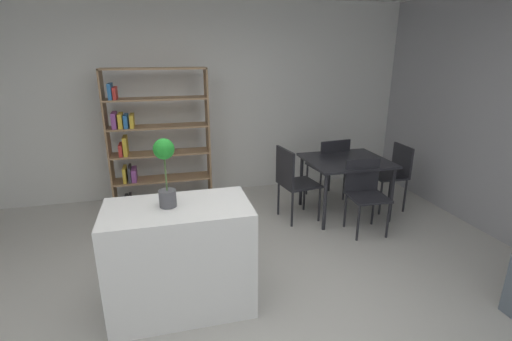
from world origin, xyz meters
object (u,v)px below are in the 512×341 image
Objects in this scene: kitchen_island at (181,258)px; dining_table at (346,165)px; dining_chair_near at (365,189)px; dining_chair_island_side at (292,178)px; dining_chair_far at (330,163)px; open_bookshelf at (151,141)px; potted_plant_on_island at (165,168)px; dining_chair_window_side at (394,171)px.

dining_table is (2.16, 1.37, 0.21)m from kitchen_island.
kitchen_island reaches higher than dining_table.
dining_chair_island_side is (-0.73, 0.46, 0.04)m from dining_chair_near.
kitchen_island is 1.34× the size of dining_chair_near.
dining_chair_far is at bearing 40.26° from kitchen_island.
open_bookshelf is (-0.23, 2.23, 0.47)m from kitchen_island.
dining_chair_island_side reaches higher than dining_chair_near.
dining_chair_far is at bearing 39.18° from potted_plant_on_island.
potted_plant_on_island is at bearing 123.07° from dining_chair_island_side.
open_bookshelf is 2.06× the size of dining_chair_far.
dining_table is at bearing 32.31° from kitchen_island.
dining_chair_island_side is at bearing 151.07° from dining_chair_near.
dining_table is 1.19× the size of dining_chair_near.
dining_chair_near is (2.40, -1.34, -0.41)m from open_bookshelf.
kitchen_island is at bearing -154.21° from dining_chair_near.
dining_chair_window_side is at bearing -98.03° from dining_chair_island_side.
kitchen_island is at bearing 124.68° from dining_chair_island_side.
dining_table is 0.50m from dining_chair_near.
potted_plant_on_island is 0.29× the size of open_bookshelf.
open_bookshelf reaches higher than dining_table.
open_bookshelf is 2.13× the size of dining_chair_window_side.
dining_chair_far is (-0.70, 0.47, 0.02)m from dining_chair_window_side.
potted_plant_on_island reaches higher than dining_table.
kitchen_island is 2.34m from dining_chair_near.
dining_chair_far reaches higher than dining_chair_window_side.
open_bookshelf is at bearing -15.99° from dining_chair_far.
kitchen_island is 1.30× the size of dining_chair_window_side.
dining_chair_near is at bearing 22.28° from kitchen_island.
dining_chair_near is 0.87m from dining_chair_island_side.
dining_chair_island_side reaches higher than dining_chair_window_side.
dining_chair_window_side is 0.93× the size of dining_chair_island_side.
potted_plant_on_island reaches higher than dining_chair_window_side.
kitchen_island is at bearing -14.91° from potted_plant_on_island.
open_bookshelf is at bearing 160.22° from dining_table.
kitchen_island is at bearing -147.69° from dining_table.
dining_table is at bearing 94.15° from dining_chair_near.
dining_chair_island_side is (1.67, -0.88, -0.37)m from open_bookshelf.
kitchen_island reaches higher than dining_chair_window_side.
potted_plant_on_island is 0.60× the size of dining_chair_far.
kitchen_island is at bearing -63.56° from dining_chair_window_side.
dining_chair_island_side is (-1.44, -0.01, 0.02)m from dining_chair_window_side.
dining_chair_island_side is (-0.72, -0.02, -0.11)m from dining_table.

